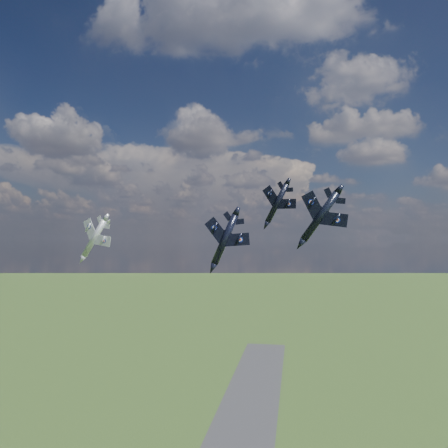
% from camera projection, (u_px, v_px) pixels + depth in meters
% --- Properties ---
extents(jet_lead_navy, '(12.18, 15.59, 7.02)m').
position_uv_depth(jet_lead_navy, '(225.00, 239.00, 86.63)').
color(jet_lead_navy, black).
extents(jet_right_navy, '(12.72, 15.93, 8.30)m').
position_uv_depth(jet_right_navy, '(320.00, 217.00, 78.20)').
color(jet_right_navy, black).
extents(jet_high_navy, '(13.80, 16.21, 7.26)m').
position_uv_depth(jet_high_navy, '(277.00, 203.00, 103.68)').
color(jet_high_navy, black).
extents(jet_left_silver, '(13.36, 16.24, 8.29)m').
position_uv_depth(jet_left_silver, '(94.00, 238.00, 101.02)').
color(jet_left_silver, '#9EA0A8').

